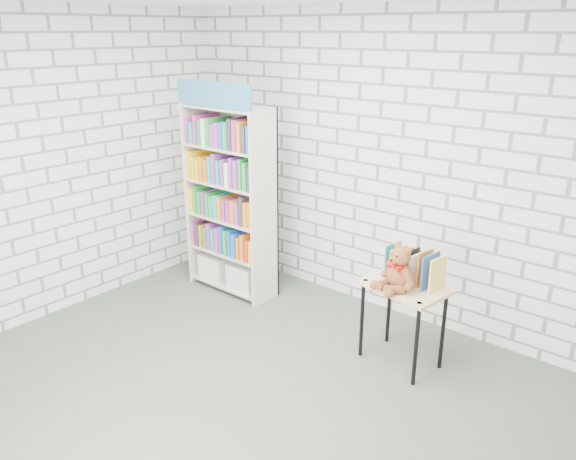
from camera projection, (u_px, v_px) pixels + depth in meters
The scene contains 6 objects.
ground at pixel (227, 397), 4.18m from camera, with size 4.50×4.50×0.00m, color #474F43.
room_shell at pixel (217, 162), 3.57m from camera, with size 4.52×4.02×2.81m.
bookshelf at pixel (231, 200), 5.60m from camera, with size 0.95×0.37×2.14m.
display_table at pixel (404, 296), 4.43m from camera, with size 0.71×0.54×0.69m.
table_books at pixel (414, 266), 4.41m from camera, with size 0.47×0.27×0.27m.
teddy_bear at pixel (398, 272), 4.28m from camera, with size 0.33×0.32×0.36m.
Camera 1 is at (2.59, -2.41, 2.58)m, focal length 35.00 mm.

